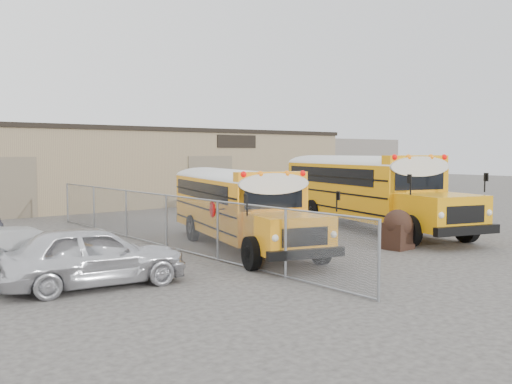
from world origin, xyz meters
TOP-DOWN VIEW (x-y plane):
  - ground at (0.00, 0.00)m, footprint 120.00×120.00m
  - warehouse at (-0.00, 19.99)m, footprint 30.20×10.20m
  - chainlink_fence at (-6.00, 3.00)m, footprint 0.07×18.07m
  - distant_building_right at (24.00, 24.00)m, footprint 10.00×8.00m
  - school_bus_left at (-2.42, 6.96)m, footprint 4.71×9.41m
  - school_bus_right at (4.69, 8.14)m, footprint 5.46×11.06m
  - tarp_bundle at (-0.15, -2.06)m, footprint 0.97×0.97m
  - car_silver at (-10.21, -0.79)m, footprint 4.62×2.36m
  - car_white at (-11.18, 1.19)m, footprint 4.63×1.94m

SIDE VIEW (x-z plane):
  - ground at x=0.00m, z-range 0.00..0.00m
  - car_white at x=-11.18m, z-range 0.00..1.33m
  - tarp_bundle at x=-0.15m, z-range 0.02..1.34m
  - car_silver at x=-10.21m, z-range 0.00..1.51m
  - chainlink_fence at x=-6.00m, z-range 0.00..1.80m
  - school_bus_left at x=-2.42m, z-range 0.21..2.89m
  - school_bus_right at x=4.69m, z-range 0.25..3.40m
  - distant_building_right at x=24.00m, z-range 0.00..4.40m
  - warehouse at x=0.00m, z-range 0.04..4.71m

